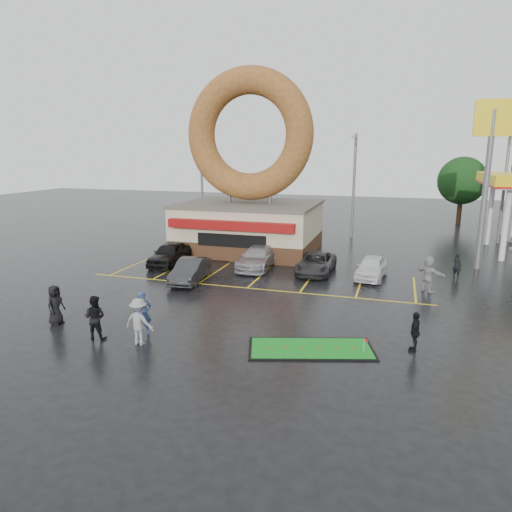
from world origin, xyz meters
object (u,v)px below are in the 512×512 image
(person_cameraman, at_px, (415,332))
(putting_green, at_px, (311,349))
(car_grey, at_px, (316,263))
(dumpster, at_px, (194,239))
(donut_shop, at_px, (249,193))
(person_blue, at_px, (143,314))
(car_silver, at_px, (258,257))
(streetlight_left, at_px, (201,181))
(streetlight_mid, at_px, (354,183))
(car_dgrey, at_px, (190,270))
(car_black, at_px, (170,254))
(streetlight_right, at_px, (505,186))
(car_white, at_px, (372,267))
(shell_sign, at_px, (490,153))

(person_cameraman, xyz_separation_m, putting_green, (-3.80, -1.06, -0.75))
(car_grey, relative_size, dumpster, 2.51)
(donut_shop, distance_m, person_blue, 17.61)
(car_silver, bearing_deg, streetlight_left, 126.14)
(car_grey, bearing_deg, streetlight_left, 137.63)
(streetlight_mid, relative_size, car_dgrey, 2.20)
(streetlight_mid, xyz_separation_m, person_blue, (-5.99, -25.17, -3.85))
(car_black, relative_size, car_dgrey, 1.09)
(person_cameraman, relative_size, putting_green, 0.30)
(streetlight_mid, bearing_deg, dumpster, -145.54)
(streetlight_left, height_order, streetlight_mid, same)
(streetlight_left, height_order, person_cameraman, streetlight_left)
(donut_shop, bearing_deg, putting_green, -64.43)
(streetlight_right, distance_m, car_dgrey, 27.09)
(donut_shop, bearing_deg, person_blue, -86.65)
(car_silver, relative_size, car_white, 1.24)
(car_silver, relative_size, person_blue, 2.59)
(streetlight_mid, xyz_separation_m, putting_green, (0.93, -24.52, -4.74))
(shell_sign, distance_m, streetlight_left, 24.46)
(car_silver, relative_size, car_grey, 1.07)
(donut_shop, xyz_separation_m, putting_green, (7.93, -16.58, -4.43))
(streetlight_right, bearing_deg, shell_sign, -106.83)
(streetlight_mid, xyz_separation_m, car_white, (2.52, -13.27, -4.12))
(person_blue, xyz_separation_m, putting_green, (6.92, 0.65, -0.90))
(streetlight_right, distance_m, car_white, 17.62)
(streetlight_mid, xyz_separation_m, car_black, (-10.70, -13.91, -4.02))
(car_grey, relative_size, person_blue, 2.42)
(streetlight_right, height_order, car_black, streetlight_right)
(donut_shop, height_order, car_dgrey, donut_shop)
(streetlight_right, bearing_deg, car_grey, -132.48)
(streetlight_mid, relative_size, streetlight_right, 1.00)
(car_dgrey, xyz_separation_m, person_cameraman, (12.35, -6.23, 0.11))
(car_dgrey, distance_m, putting_green, 11.26)
(donut_shop, xyz_separation_m, car_grey, (6.11, -5.13, -3.84))
(shell_sign, xyz_separation_m, person_blue, (-14.99, -16.26, -6.44))
(donut_shop, distance_m, dumpster, 6.03)
(shell_sign, bearing_deg, car_black, -165.79)
(donut_shop, height_order, car_silver, donut_shop)
(streetlight_mid, relative_size, dumpster, 5.00)
(car_silver, height_order, putting_green, car_silver)
(car_white, bearing_deg, putting_green, -91.44)
(donut_shop, xyz_separation_m, streetlight_left, (-7.00, 6.95, 0.32))
(car_black, height_order, person_cameraman, person_cameraman)
(streetlight_left, bearing_deg, putting_green, -57.59)
(car_grey, xyz_separation_m, car_white, (3.41, -0.19, 0.04))
(person_blue, distance_m, putting_green, 7.01)
(putting_green, bearing_deg, car_dgrey, 139.53)
(streetlight_left, bearing_deg, car_silver, -52.42)
(streetlight_right, distance_m, person_blue, 31.99)
(streetlight_left, bearing_deg, streetlight_right, 4.40)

